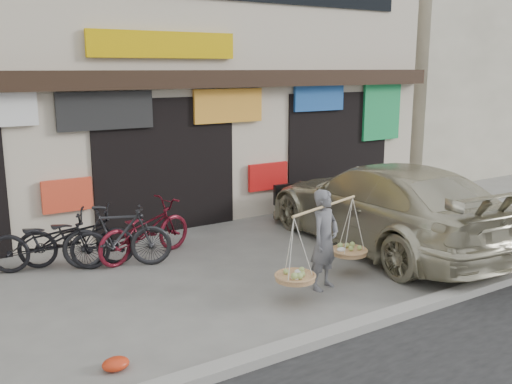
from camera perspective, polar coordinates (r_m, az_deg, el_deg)
ground at (r=8.93m, az=0.57°, el=-9.16°), size 70.00×70.00×0.00m
kerb at (r=7.45m, az=9.24°, el=-13.36°), size 70.00×0.25×0.12m
shophouse_block at (r=14.13m, az=-14.14°, el=12.68°), size 14.00×6.32×7.00m
neighbor_east at (r=22.81m, az=20.13°, el=11.41°), size 12.00×7.00×6.40m
street_vendor at (r=8.60m, az=6.86°, el=-5.19°), size 1.97×1.02×1.52m
bike_0 at (r=9.90m, az=-19.95°, el=-4.67°), size 2.02×1.39×1.01m
bike_1 at (r=9.75m, az=-13.70°, el=-4.33°), size 1.84×1.13×1.07m
bike_2 at (r=10.13m, az=-11.07°, el=-3.75°), size 2.03×1.19×1.01m
bike_3 at (r=10.00m, az=-17.50°, el=-4.33°), size 2.02×1.39×1.01m
suv at (r=10.79m, az=12.59°, el=-1.28°), size 2.65×5.59×1.58m
red_bag at (r=6.75m, az=-13.85°, el=-16.35°), size 0.31×0.25×0.14m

